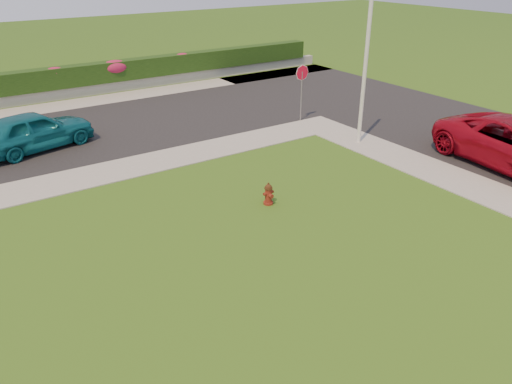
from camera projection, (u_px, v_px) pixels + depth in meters
ground at (336, 261)px, 12.97m from camera, size 120.00×120.00×0.00m
street_right at (479, 135)px, 21.98m from camera, size 8.00×32.00×0.04m
street_far at (22, 144)px, 20.95m from camera, size 26.00×8.00×0.04m
sidewalk_far at (20, 192)px, 16.70m from camera, size 24.00×2.00×0.04m
curb_corner at (318, 125)px, 23.22m from camera, size 2.00×2.00×0.04m
sidewalk_beyond at (82, 103)px, 26.70m from camera, size 34.00×2.00×0.04m
retaining_wall at (74, 92)px, 27.71m from camera, size 34.00×0.40×0.60m
hedge at (71, 76)px, 27.42m from camera, size 32.00×0.90×1.10m
fire_hydrant at (268, 194)px, 15.79m from camera, size 0.37×0.35×0.74m
sedan_teal at (34, 131)px, 19.95m from camera, size 4.96×2.96×1.58m
utility_pole at (365, 73)px, 19.85m from camera, size 0.16×0.16×5.85m
stop_sign at (302, 80)px, 22.97m from camera, size 0.73×0.06×2.67m
flower_clump_d at (55, 72)px, 26.79m from camera, size 1.10×0.71×0.55m
flower_clump_e at (115, 67)px, 28.49m from camera, size 1.56×1.00×0.78m
flower_clump_f at (182, 58)px, 30.59m from camera, size 1.09×0.70×0.54m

